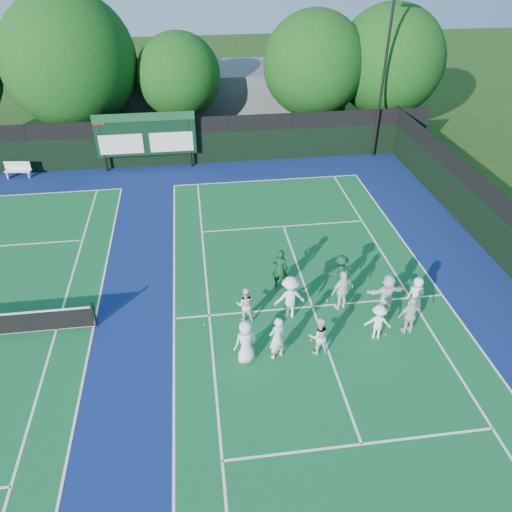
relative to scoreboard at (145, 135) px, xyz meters
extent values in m
plane|color=#1C3D10|center=(7.01, -15.59, -2.19)|extent=(120.00, 120.00, 0.00)
cube|color=navy|center=(1.01, -14.59, -2.19)|extent=(34.00, 32.00, 0.01)
cube|color=#135E2D|center=(7.01, -14.59, -2.18)|extent=(10.97, 23.77, 0.00)
cube|color=white|center=(7.01, -2.70, -2.18)|extent=(10.97, 0.08, 0.00)
cube|color=white|center=(1.53, -14.59, -2.18)|extent=(0.08, 23.77, 0.00)
cube|color=white|center=(12.50, -14.59, -2.18)|extent=(0.08, 23.77, 0.00)
cube|color=white|center=(2.90, -14.59, -2.18)|extent=(0.08, 23.77, 0.00)
cube|color=white|center=(11.13, -14.59, -2.18)|extent=(0.08, 23.77, 0.00)
cube|color=white|center=(7.01, -20.99, -2.18)|extent=(8.23, 0.08, 0.00)
cube|color=white|center=(7.01, -8.19, -2.18)|extent=(8.23, 0.08, 0.00)
cube|color=white|center=(7.01, -14.59, -2.18)|extent=(0.08, 12.80, 0.00)
cube|color=white|center=(-6.99, -2.70, -2.18)|extent=(10.97, 0.08, 0.00)
cube|color=white|center=(-1.50, -14.59, -2.18)|extent=(0.08, 23.77, 0.00)
cube|color=white|center=(-2.87, -14.59, -2.18)|extent=(0.08, 23.77, 0.00)
cube|color=black|center=(1.01, 0.41, -1.19)|extent=(34.00, 0.08, 2.00)
cube|color=black|center=(1.01, 0.41, 0.31)|extent=(34.00, 0.05, 1.00)
cylinder|color=black|center=(-2.59, 0.01, -0.44)|extent=(0.16, 0.16, 3.50)
cylinder|color=black|center=(2.61, 0.01, -0.44)|extent=(0.16, 0.16, 3.50)
cube|color=black|center=(0.01, 0.01, 0.01)|extent=(6.00, 0.15, 2.60)
cube|color=#134524|center=(0.01, -0.09, 1.11)|extent=(6.00, 0.05, 0.50)
cube|color=white|center=(-1.49, -0.09, -0.49)|extent=(2.60, 0.04, 1.20)
cube|color=white|center=(1.51, -0.09, -0.49)|extent=(2.60, 0.04, 1.20)
cube|color=#A2140D|center=(-2.59, -0.09, 1.01)|extent=(0.70, 0.04, 0.50)
cube|color=#5D5D62|center=(5.01, 8.41, -0.19)|extent=(18.00, 6.00, 4.00)
cylinder|color=black|center=(14.51, 0.11, 2.81)|extent=(0.16, 0.16, 10.00)
cylinder|color=black|center=(-1.39, -14.59, -1.64)|extent=(0.10, 0.10, 1.10)
cube|color=white|center=(-7.72, -0.29, -1.76)|extent=(1.58, 0.60, 0.06)
cube|color=white|center=(-7.72, -0.13, -1.47)|extent=(1.53, 0.25, 0.51)
cube|color=white|center=(-8.33, -0.29, -1.99)|extent=(0.11, 0.36, 0.41)
cube|color=white|center=(-7.10, -0.29, -1.99)|extent=(0.11, 0.36, 0.41)
cylinder|color=#311E0D|center=(-4.38, 3.91, -0.89)|extent=(0.44, 0.44, 2.60)
sphere|color=#0D3B0E|center=(-4.38, 3.91, 3.50)|extent=(8.25, 8.25, 8.25)
sphere|color=#0D3B0E|center=(-3.78, 4.21, 2.68)|extent=(5.78, 5.78, 5.78)
cylinder|color=#311E0D|center=(2.22, 3.91, -0.89)|extent=(0.44, 0.44, 2.60)
sphere|color=#0D3B0E|center=(2.22, 3.91, 2.43)|extent=(5.39, 5.39, 5.39)
sphere|color=#0D3B0E|center=(2.82, 4.21, 1.89)|extent=(3.77, 3.77, 3.77)
cylinder|color=#311E0D|center=(11.14, 3.91, -0.95)|extent=(0.44, 0.44, 2.48)
sphere|color=#0D3B0E|center=(11.14, 3.91, 2.85)|extent=(6.81, 6.81, 6.81)
sphere|color=#0D3B0E|center=(11.74, 4.21, 2.16)|extent=(4.77, 4.77, 4.77)
cylinder|color=#311E0D|center=(16.29, 3.91, -1.00)|extent=(0.44, 0.44, 2.37)
sphere|color=#0D3B0E|center=(16.29, 3.91, 2.91)|extent=(7.27, 7.27, 7.27)
sphere|color=#0D3B0E|center=(16.89, 4.21, 2.18)|extent=(5.09, 5.09, 5.09)
sphere|color=#CEE31A|center=(6.54, -16.50, -2.16)|extent=(0.07, 0.07, 0.07)
sphere|color=#CEE31A|center=(9.36, -16.57, -2.16)|extent=(0.07, 0.07, 0.07)
sphere|color=#CEE31A|center=(2.68, -15.09, -2.16)|extent=(0.07, 0.07, 0.07)
sphere|color=#CEE31A|center=(6.68, -12.89, -2.16)|extent=(0.07, 0.07, 0.07)
sphere|color=#CEE31A|center=(7.70, -14.32, -2.16)|extent=(0.07, 0.07, 0.07)
imported|color=white|center=(4.04, -17.11, -1.33)|extent=(0.98, 0.82, 1.72)
imported|color=white|center=(5.13, -17.11, -1.31)|extent=(0.76, 0.65, 1.76)
imported|color=white|center=(6.63, -17.07, -1.43)|extent=(0.77, 0.61, 1.53)
imported|color=white|center=(8.94, -16.62, -1.46)|extent=(1.05, 0.76, 1.47)
imported|color=silver|center=(10.20, -16.51, -1.39)|extent=(0.95, 0.41, 1.61)
imported|color=silver|center=(4.29, -14.97, -1.45)|extent=(0.81, 0.68, 1.49)
imported|color=white|center=(5.99, -15.00, -1.28)|extent=(1.22, 0.75, 1.83)
imported|color=white|center=(8.12, -14.79, -1.32)|extent=(1.11, 0.78, 1.75)
imported|color=white|center=(9.77, -15.21, -1.34)|extent=(1.60, 0.58, 1.70)
imported|color=white|center=(10.96, -15.26, -1.44)|extent=(0.77, 0.54, 1.51)
imported|color=#0F391B|center=(5.94, -13.10, -1.27)|extent=(0.78, 0.65, 1.84)
imported|color=#0F3A20|center=(8.43, -13.45, -1.41)|extent=(1.10, 0.77, 1.56)
camera|label=1|loc=(2.70, -29.60, 10.59)|focal=35.00mm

